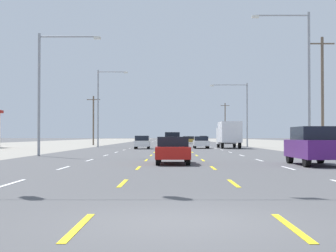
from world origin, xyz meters
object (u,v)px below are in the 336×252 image
at_px(sedan_center_turn_farthest, 172,141).
at_px(sedan_inner_right_distant_a, 190,140).
at_px(streetlight_right_row_0, 304,73).
at_px(suv_center_turn_farther, 172,140).
at_px(streetlight_right_row_1, 242,109).
at_px(sedan_center_turn_near, 173,150).
at_px(sedan_inner_right_midfar, 201,142).
at_px(hatchback_inner_left_mid, 142,142).
at_px(streetlight_left_row_1, 101,103).
at_px(box_truck_far_right_far, 229,133).
at_px(suv_far_right_nearest, 314,145).
at_px(streetlight_left_row_0, 46,84).
at_px(hatchback_far_right_distant_b, 203,139).
at_px(sedan_inner_right_distant_c, 186,139).

relative_size(sedan_center_turn_farthest, sedan_inner_right_distant_a, 1.00).
bearing_deg(sedan_inner_right_distant_a, streetlight_right_row_0, -84.10).
relative_size(suv_center_turn_farther, sedan_inner_right_distant_a, 1.09).
bearing_deg(streetlight_right_row_1, sedan_center_turn_near, -103.39).
bearing_deg(sedan_inner_right_midfar, sedan_inner_right_distant_a, 89.87).
xyz_separation_m(hatchback_inner_left_mid, sedan_inner_right_distant_a, (7.09, 39.41, -0.03)).
xyz_separation_m(sedan_inner_right_midfar, streetlight_left_row_1, (-13.19, 7.13, 5.28)).
height_order(sedan_center_turn_farthest, streetlight_left_row_1, streetlight_left_row_1).
distance_m(sedan_inner_right_midfar, suv_center_turn_farther, 4.17).
relative_size(hatchback_inner_left_mid, sedan_inner_right_midfar, 0.87).
bearing_deg(sedan_inner_right_distant_a, box_truck_far_right_far, -84.62).
xyz_separation_m(suv_far_right_nearest, sedan_center_turn_near, (-7.26, 1.25, -0.27)).
relative_size(box_truck_far_right_far, streetlight_right_row_1, 0.83).
bearing_deg(sedan_center_turn_farthest, sedan_inner_right_midfar, -74.29).
height_order(suv_far_right_nearest, sedan_center_turn_near, suv_far_right_nearest).
relative_size(box_truck_far_right_far, streetlight_right_row_0, 0.66).
relative_size(streetlight_left_row_0, streetlight_left_row_1, 0.88).
distance_m(sedan_inner_right_midfar, hatchback_far_right_distant_b, 53.02).
relative_size(suv_center_turn_farther, streetlight_left_row_0, 0.53).
bearing_deg(streetlight_left_row_0, hatchback_far_right_distant_b, 77.53).
height_order(sedan_center_turn_near, sedan_inner_right_distant_c, same).
height_order(suv_far_right_nearest, streetlight_right_row_0, streetlight_right_row_0).
bearing_deg(hatchback_inner_left_mid, suv_center_turn_farther, 52.00).
xyz_separation_m(sedan_inner_right_distant_c, streetlight_right_row_0, (6.22, -84.49, 5.48)).
xyz_separation_m(hatchback_inner_left_mid, streetlight_left_row_1, (-6.18, 9.38, 5.26)).
height_order(sedan_inner_right_midfar, sedan_inner_right_distant_c, same).
height_order(hatchback_inner_left_mid, sedan_center_turn_farthest, hatchback_inner_left_mid).
distance_m(hatchback_far_right_distant_b, streetlight_left_row_0, 77.88).
xyz_separation_m(sedan_inner_right_distant_a, sedan_inner_right_distant_c, (0.00, 24.31, 0.00)).
bearing_deg(streetlight_left_row_1, sedan_inner_right_distant_a, 66.15).
bearing_deg(sedan_inner_right_midfar, hatchback_far_right_distant_b, 85.96).
xyz_separation_m(sedan_center_turn_farthest, streetlight_right_row_1, (9.58, -5.30, 4.47)).
xyz_separation_m(suv_far_right_nearest, streetlight_left_row_1, (-16.90, 41.72, 5.01)).
height_order(sedan_inner_right_midfar, streetlight_right_row_0, streetlight_right_row_0).
relative_size(hatchback_inner_left_mid, suv_center_turn_farther, 0.80).
xyz_separation_m(box_truck_far_right_far, sedan_center_turn_farthest, (-6.99, 11.49, -1.08)).
distance_m(sedan_inner_right_distant_c, streetlight_left_row_0, 85.64).
bearing_deg(streetlight_left_row_1, streetlight_left_row_0, -89.72).
bearing_deg(sedan_inner_right_distant_a, sedan_center_turn_near, -92.95).
bearing_deg(streetlight_left_row_0, sedan_inner_right_midfar, 60.46).
xyz_separation_m(hatchback_inner_left_mid, hatchback_far_right_distant_b, (10.75, 55.13, 0.00)).
distance_m(sedan_inner_right_distant_c, streetlight_left_row_1, 56.19).
bearing_deg(suv_far_right_nearest, streetlight_right_row_1, 86.75).
distance_m(suv_far_right_nearest, streetlight_left_row_0, 20.84).
xyz_separation_m(sedan_center_turn_farthest, hatchback_far_right_distant_b, (7.24, 40.46, 0.03)).
relative_size(box_truck_far_right_far, streetlight_left_row_0, 0.78).
bearing_deg(suv_far_right_nearest, streetlight_right_row_0, 77.36).
bearing_deg(streetlight_right_row_0, streetlight_left_row_1, 122.89).
bearing_deg(hatchback_far_right_distant_b, streetlight_right_row_1, -87.07).
bearing_deg(sedan_center_turn_near, sedan_inner_right_distant_a, 87.05).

